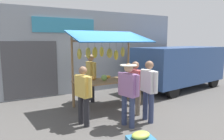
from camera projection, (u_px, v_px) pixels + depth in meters
The scene contains 9 objects.
ground_plane at pixel (108, 106), 6.71m from camera, with size 40.00×40.00×0.00m, color #514F4C.
street_backdrop at pixel (83, 52), 8.36m from camera, with size 9.00×0.30×3.40m.
market_stall at pixel (106, 59), 6.54m from camera, with size 2.50×1.46×2.50m.
vendor_with_sunhat at pixel (91, 74), 7.09m from camera, with size 0.43×0.71×1.68m.
shopper_with_ponytail at pixel (128, 90), 4.97m from camera, with size 0.42×0.67×1.61m.
shopper_in_grey_tee at pixel (83, 92), 5.05m from camera, with size 0.33×0.65×1.53m.
shopper_in_striped_shirt at pixel (135, 84), 5.84m from camera, with size 0.29×0.67×1.57m.
shopper_with_shopping_bag at pixel (149, 87), 5.30m from camera, with size 0.25×0.70×1.64m.
parked_van at pixel (177, 64), 8.92m from camera, with size 4.61×2.43×1.88m.
Camera 1 is at (2.93, 5.77, 2.15)m, focal length 32.07 mm.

